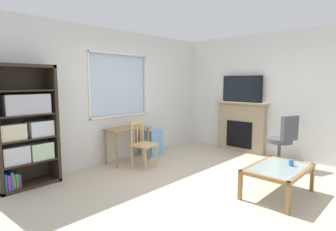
# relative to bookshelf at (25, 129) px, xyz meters

# --- Properties ---
(ground) EXTENTS (6.04, 5.47, 0.02)m
(ground) POSITION_rel_bookshelf_xyz_m (1.89, -2.00, -0.92)
(ground) COLOR beige
(wall_back_with_window) EXTENTS (5.04, 0.15, 2.70)m
(wall_back_with_window) POSITION_rel_bookshelf_xyz_m (1.88, 0.24, 0.41)
(wall_back_with_window) COLOR silver
(wall_back_with_window) RESTS_ON ground
(wall_right) EXTENTS (0.12, 4.67, 2.70)m
(wall_right) POSITION_rel_bookshelf_xyz_m (4.47, -2.00, 0.43)
(wall_right) COLOR silver
(wall_right) RESTS_ON ground
(bookshelf) EXTENTS (0.90, 0.38, 1.91)m
(bookshelf) POSITION_rel_bookshelf_xyz_m (0.00, 0.00, 0.00)
(bookshelf) COLOR #2D2319
(bookshelf) RESTS_ON ground
(desk_under_window) EXTENTS (0.91, 0.47, 0.71)m
(desk_under_window) POSITION_rel_bookshelf_xyz_m (1.92, -0.11, -0.32)
(desk_under_window) COLOR #A37547
(desk_under_window) RESTS_ON ground
(wooden_chair) EXTENTS (0.48, 0.47, 0.90)m
(wooden_chair) POSITION_rel_bookshelf_xyz_m (1.87, -0.62, -0.45)
(wooden_chair) COLOR tan
(wooden_chair) RESTS_ON ground
(plastic_drawer_unit) EXTENTS (0.35, 0.40, 0.57)m
(plastic_drawer_unit) POSITION_rel_bookshelf_xyz_m (2.64, -0.06, -0.63)
(plastic_drawer_unit) COLOR #72ADDB
(plastic_drawer_unit) RESTS_ON ground
(fireplace) EXTENTS (0.26, 1.27, 1.17)m
(fireplace) POSITION_rel_bookshelf_xyz_m (4.32, -1.38, -0.33)
(fireplace) COLOR tan
(fireplace) RESTS_ON ground
(tv) EXTENTS (0.06, 0.98, 0.61)m
(tv) POSITION_rel_bookshelf_xyz_m (4.30, -1.38, 0.56)
(tv) COLOR black
(tv) RESTS_ON fireplace
(office_chair) EXTENTS (0.58, 0.62, 1.00)m
(office_chair) POSITION_rel_bookshelf_xyz_m (3.83, -2.54, -0.36)
(office_chair) COLOR #4C4C51
(office_chair) RESTS_ON ground
(coffee_table) EXTENTS (1.06, 0.70, 0.42)m
(coffee_table) POSITION_rel_bookshelf_xyz_m (2.32, -3.04, -0.55)
(coffee_table) COLOR #8C9E99
(coffee_table) RESTS_ON ground
(sippy_cup) EXTENTS (0.07, 0.07, 0.09)m
(sippy_cup) POSITION_rel_bookshelf_xyz_m (2.51, -3.15, -0.45)
(sippy_cup) COLOR #337FD6
(sippy_cup) RESTS_ON coffee_table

